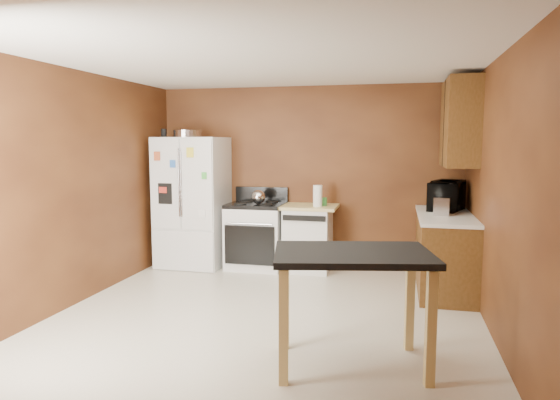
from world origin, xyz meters
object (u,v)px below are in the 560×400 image
(kettle, at_px, (258,197))
(gas_range, at_px, (256,235))
(roasting_pan, at_px, (187,134))
(island, at_px, (352,270))
(pen_cup, at_px, (164,133))
(refrigerator, at_px, (193,202))
(paper_towel, at_px, (318,196))
(microwave, at_px, (447,197))
(toaster, at_px, (443,206))
(green_canister, at_px, (323,202))
(dishwasher, at_px, (308,237))

(kettle, distance_m, gas_range, 0.54)
(roasting_pan, distance_m, island, 3.84)
(pen_cup, xyz_separation_m, refrigerator, (0.35, 0.13, -0.96))
(paper_towel, height_order, refrigerator, refrigerator)
(pen_cup, bearing_deg, refrigerator, 20.72)
(refrigerator, bearing_deg, gas_range, 3.81)
(island, bearing_deg, refrigerator, 132.31)
(refrigerator, bearing_deg, microwave, -1.05)
(pen_cup, bearing_deg, roasting_pan, 19.58)
(roasting_pan, xyz_separation_m, toaster, (3.35, -0.44, -0.85))
(gas_range, bearing_deg, roasting_pan, -174.94)
(paper_towel, height_order, green_canister, paper_towel)
(kettle, bearing_deg, paper_towel, -0.55)
(green_canister, height_order, microwave, microwave)
(kettle, height_order, green_canister, kettle)
(refrigerator, bearing_deg, kettle, -0.29)
(pen_cup, bearing_deg, microwave, 1.06)
(green_canister, relative_size, microwave, 0.18)
(kettle, bearing_deg, roasting_pan, -178.91)
(refrigerator, bearing_deg, roasting_pan, -152.20)
(green_canister, distance_m, toaster, 1.58)
(refrigerator, relative_size, gas_range, 1.64)
(island, bearing_deg, green_canister, 102.80)
(refrigerator, distance_m, gas_range, 1.01)
(gas_range, height_order, island, gas_range)
(paper_towel, bearing_deg, microwave, -1.75)
(gas_range, relative_size, dishwasher, 1.24)
(roasting_pan, distance_m, microwave, 3.52)
(toaster, bearing_deg, roasting_pan, -177.07)
(refrigerator, bearing_deg, island, -47.69)
(paper_towel, xyz_separation_m, refrigerator, (-1.77, 0.01, -0.13))
(roasting_pan, bearing_deg, paper_towel, 0.36)
(toaster, height_order, microwave, microwave)
(paper_towel, distance_m, toaster, 1.60)
(microwave, bearing_deg, toaster, -170.80)
(paper_towel, bearing_deg, refrigerator, 179.59)
(paper_towel, height_order, microwave, microwave)
(kettle, xyz_separation_m, toaster, (2.35, -0.46, 0.01))
(pen_cup, xyz_separation_m, paper_towel, (2.12, 0.12, -0.83))
(toaster, height_order, island, toaster)
(microwave, bearing_deg, gas_range, 107.49)
(toaster, height_order, refrigerator, refrigerator)
(kettle, distance_m, dishwasher, 0.87)
(roasting_pan, relative_size, refrigerator, 0.22)
(roasting_pan, height_order, gas_range, roasting_pan)
(roasting_pan, height_order, island, roasting_pan)
(gas_range, bearing_deg, island, -60.63)
(paper_towel, xyz_separation_m, island, (0.70, -2.70, -0.27))
(pen_cup, relative_size, microwave, 0.19)
(refrigerator, relative_size, dishwasher, 2.02)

